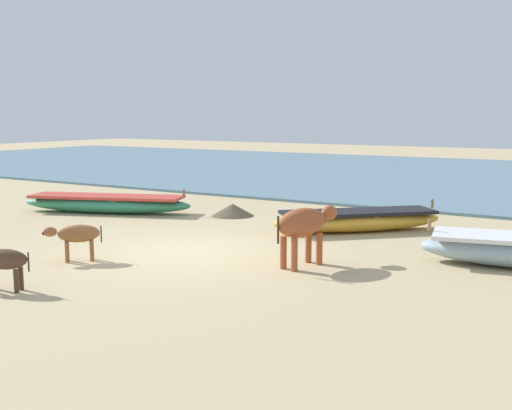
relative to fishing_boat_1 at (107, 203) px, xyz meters
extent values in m
plane|color=tan|center=(4.66, -2.70, -0.25)|extent=(80.00, 80.00, 0.00)
cube|color=slate|center=(4.66, 14.24, -0.21)|extent=(60.00, 20.00, 0.08)
cylinder|color=olive|center=(8.73, -0.99, 0.38)|extent=(0.06, 0.06, 0.20)
ellipsoid|color=#338C66|center=(0.00, 0.00, -0.02)|extent=(4.59, 2.49, 0.46)
cube|color=#CC3F33|center=(0.00, 0.00, 0.17)|extent=(4.07, 2.28, 0.07)
cube|color=olive|center=(0.32, 0.12, 0.10)|extent=(0.39, 0.79, 0.04)
cylinder|color=olive|center=(1.96, 0.74, 0.31)|extent=(0.06, 0.06, 0.20)
ellipsoid|color=gold|center=(6.59, 0.97, -0.02)|extent=(3.42, 3.36, 0.46)
cube|color=black|center=(6.59, 0.97, 0.17)|extent=(3.07, 3.02, 0.07)
cube|color=olive|center=(6.80, 1.17, 0.10)|extent=(0.64, 0.66, 0.04)
cylinder|color=olive|center=(7.86, 2.21, 0.31)|extent=(0.06, 0.06, 0.20)
ellipsoid|color=#9E4C28|center=(7.04, -2.58, 0.51)|extent=(0.68, 1.18, 0.48)
ellipsoid|color=#9E4C28|center=(7.21, -1.87, 0.59)|extent=(0.30, 0.40, 0.26)
sphere|color=#2D2119|center=(7.24, -1.71, 0.56)|extent=(0.12, 0.12, 0.10)
cylinder|color=#9E4C28|center=(7.00, -2.24, 0.02)|extent=(0.11, 0.11, 0.55)
cylinder|color=#9E4C28|center=(7.23, -2.29, 0.02)|extent=(0.11, 0.11, 0.55)
cylinder|color=#9E4C28|center=(6.85, -2.86, 0.02)|extent=(0.11, 0.11, 0.55)
cylinder|color=#9E4C28|center=(7.08, -2.92, 0.02)|extent=(0.11, 0.11, 0.55)
cylinder|color=#2D2119|center=(6.90, -3.15, 0.46)|extent=(0.04, 0.04, 0.45)
ellipsoid|color=brown|center=(3.53, -4.24, 0.24)|extent=(0.70, 0.72, 0.31)
ellipsoid|color=brown|center=(3.21, -4.59, 0.29)|extent=(0.26, 0.27, 0.17)
sphere|color=#2D2119|center=(3.13, -4.66, 0.27)|extent=(0.09, 0.09, 0.07)
cylinder|color=brown|center=(3.45, -4.45, -0.07)|extent=(0.07, 0.07, 0.36)
cylinder|color=brown|center=(3.33, -4.34, -0.07)|extent=(0.07, 0.07, 0.36)
cylinder|color=brown|center=(3.73, -4.14, -0.07)|extent=(0.07, 0.07, 0.36)
cylinder|color=brown|center=(3.62, -4.04, -0.07)|extent=(0.07, 0.07, 0.36)
cylinder|color=#2D2119|center=(3.79, -3.97, 0.21)|extent=(0.02, 0.02, 0.29)
ellipsoid|color=#4C3323|center=(4.05, -6.15, 0.22)|extent=(0.74, 0.55, 0.30)
cylinder|color=#4C3323|center=(4.26, -6.13, -0.08)|extent=(0.07, 0.07, 0.35)
cylinder|color=#4C3323|center=(4.20, -5.99, -0.08)|extent=(0.07, 0.07, 0.35)
cylinder|color=#2D2119|center=(4.38, -5.99, 0.19)|extent=(0.02, 0.02, 0.28)
cone|color=brown|center=(3.08, 1.29, -0.10)|extent=(1.53, 1.53, 0.31)
camera|label=1|loc=(11.83, -11.87, 2.31)|focal=44.43mm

